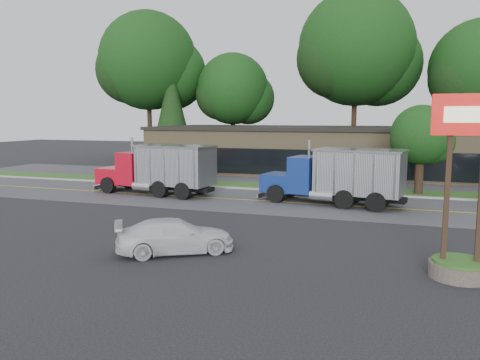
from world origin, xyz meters
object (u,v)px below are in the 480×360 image
at_px(dump_truck_red, 161,168).
at_px(dump_truck_blue, 340,175).
at_px(rally_car, 175,236).
at_px(bilo_sign, 462,217).

distance_m(dump_truck_red, dump_truck_blue, 11.86).
xyz_separation_m(dump_truck_red, rally_car, (6.95, -12.07, -1.15)).
xyz_separation_m(dump_truck_red, dump_truck_blue, (11.86, -0.05, 0.00)).
bearing_deg(dump_truck_red, rally_car, 126.74).
xyz_separation_m(bilo_sign, dump_truck_red, (-17.05, 11.75, -0.22)).
height_order(dump_truck_red, dump_truck_blue, same).
bearing_deg(bilo_sign, dump_truck_blue, 113.93).
height_order(dump_truck_red, rally_car, dump_truck_red).
relative_size(bilo_sign, dump_truck_blue, 0.68).
relative_size(bilo_sign, dump_truck_red, 0.68).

